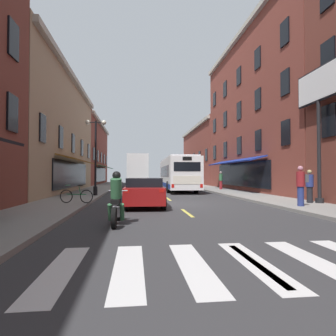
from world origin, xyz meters
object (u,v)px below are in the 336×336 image
transit_bus (177,174)px  pedestrian_far (221,180)px  billboard_sign (318,98)px  pedestrian_mid (310,186)px  bicycle_near (76,196)px  street_lamp_twin (96,153)px  sedan_mid (137,180)px  sedan_near (144,192)px  pedestrian_near (301,185)px  motorcycle_rider (116,202)px  box_truck (137,171)px

transit_bus → pedestrian_far: size_ratio=6.77×
billboard_sign → pedestrian_mid: size_ratio=4.11×
bicycle_near → street_lamp_twin: bearing=87.9°
sedan_mid → street_lamp_twin: bearing=-96.6°
sedan_near → pedestrian_near: (6.98, -1.81, 0.38)m
sedan_mid → motorcycle_rider: motorcycle_rider is taller
billboard_sign → pedestrian_far: billboard_sign is taller
sedan_mid → street_lamp_twin: 25.58m
motorcycle_rider → pedestrian_far: bearing=63.3°
bicycle_near → pedestrian_mid: 11.66m
pedestrian_mid → sedan_mid: bearing=-104.3°
sedan_near → bicycle_near: bearing=167.1°
billboard_sign → sedan_mid: size_ratio=1.53×
billboard_sign → street_lamp_twin: (-11.85, 6.64, -2.40)m
box_truck → bicycle_near: size_ratio=4.52×
street_lamp_twin → pedestrian_mid: bearing=-29.9°
transit_bus → motorcycle_rider: size_ratio=5.63×
box_truck → motorcycle_rider: size_ratio=3.66×
box_truck → sedan_near: 20.79m
sedan_mid → pedestrian_far: size_ratio=2.57×
billboard_sign → motorcycle_rider: bearing=-156.7°
pedestrian_mid → pedestrian_far: (-0.49, 13.14, 0.04)m
motorcycle_rider → bicycle_near: (-2.32, 5.56, -0.21)m
transit_bus → pedestrian_far: bearing=-7.4°
box_truck → street_lamp_twin: 15.05m
sedan_near → street_lamp_twin: 7.18m
transit_bus → pedestrian_mid: size_ratio=7.05×
sedan_mid → transit_bus: bearing=-78.1°
sedan_near → pedestrian_far: pedestrian_far is taller
billboard_sign → transit_bus: bearing=110.3°
billboard_sign → transit_bus: size_ratio=0.58×
street_lamp_twin → box_truck: bearing=78.6°
pedestrian_mid → billboard_sign: bearing=138.8°
sedan_near → street_lamp_twin: bearing=117.4°
billboard_sign → pedestrian_near: (-1.74, -1.21, -4.30)m
billboard_sign → motorcycle_rider: (-9.72, -4.20, -4.70)m
billboard_sign → motorcycle_rider: size_ratio=3.28×
motorcycle_rider → pedestrian_far: size_ratio=1.20×
motorcycle_rider → pedestrian_near: 8.53m
pedestrian_far → street_lamp_twin: street_lamp_twin is taller
box_truck → pedestrian_near: (7.13, -22.56, -0.90)m
transit_bus → pedestrian_mid: (4.63, -13.68, -0.66)m
motorcycle_rider → pedestrian_far: (8.77, 17.43, 0.32)m
motorcycle_rider → box_truck: bearing=88.1°
sedan_mid → street_lamp_twin: (-2.92, -25.30, 2.33)m
box_truck → pedestrian_mid: box_truck is taller
motorcycle_rider → street_lamp_twin: (-2.13, 10.83, 2.29)m
transit_bus → sedan_near: 13.70m
sedan_mid → bicycle_near: size_ratio=2.64×
sedan_mid → pedestrian_mid: size_ratio=2.68×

